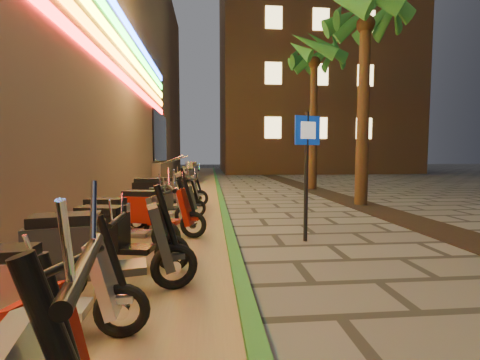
{
  "coord_description": "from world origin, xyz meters",
  "views": [
    {
      "loc": [
        -1.26,
        -2.94,
        1.58
      ],
      "look_at": [
        -0.79,
        2.14,
        1.2
      ],
      "focal_mm": 24.0,
      "sensor_mm": 36.0,
      "label": 1
    }
  ],
  "objects": [
    {
      "name": "ground",
      "position": [
        0.0,
        0.0,
        0.0
      ],
      "size": [
        120.0,
        120.0,
        0.0
      ],
      "primitive_type": "plane",
      "color": "#474442",
      "rests_on": "ground"
    },
    {
      "name": "parking_strip",
      "position": [
        -2.6,
        10.0,
        0.01
      ],
      "size": [
        3.4,
        60.0,
        0.01
      ],
      "primitive_type": "cube",
      "color": "#8C7251",
      "rests_on": "ground"
    },
    {
      "name": "green_curb",
      "position": [
        -0.9,
        10.0,
        0.05
      ],
      "size": [
        0.18,
        60.0,
        0.1
      ],
      "primitive_type": "cube",
      "color": "#2A6B28",
      "rests_on": "ground"
    },
    {
      "name": "planting_strip",
      "position": [
        3.6,
        5.0,
        0.01
      ],
      "size": [
        1.2,
        40.0,
        0.02
      ],
      "primitive_type": "cube",
      "color": "black",
      "rests_on": "ground"
    },
    {
      "name": "apartment_block",
      "position": [
        9.0,
        32.0,
        12.5
      ],
      "size": [
        18.0,
        16.06,
        25.0
      ],
      "color": "brown",
      "rests_on": "ground"
    },
    {
      "name": "palm_c",
      "position": [
        3.6,
        7.0,
        5.73
      ],
      "size": [
        2.97,
        3.02,
        6.91
      ],
      "color": "#472D19",
      "rests_on": "ground"
    },
    {
      "name": "palm_d",
      "position": [
        3.6,
        12.0,
        5.94
      ],
      "size": [
        2.97,
        3.02,
        7.16
      ],
      "color": "#472D19",
      "rests_on": "ground"
    },
    {
      "name": "pedestrian_sign",
      "position": [
        0.5,
        2.8,
        1.54
      ],
      "size": [
        0.51,
        0.18,
        2.38
      ],
      "rotation": [
        0.0,
        0.0,
        0.3
      ],
      "color": "black",
      "rests_on": "ground"
    },
    {
      "name": "scooter_4",
      "position": [
        -2.77,
        -0.21,
        0.47
      ],
      "size": [
        1.55,
        0.54,
        1.09
      ],
      "rotation": [
        0.0,
        0.0,
        0.06
      ],
      "color": "black",
      "rests_on": "ground"
    },
    {
      "name": "scooter_5",
      "position": [
        -2.52,
        0.61,
        0.55
      ],
      "size": [
        1.79,
        0.85,
        1.26
      ],
      "rotation": [
        0.0,
        0.0,
        0.23
      ],
      "color": "black",
      "rests_on": "ground"
    },
    {
      "name": "scooter_6",
      "position": [
        -2.55,
        1.59,
        0.5
      ],
      "size": [
        1.63,
        0.73,
        1.15
      ],
      "rotation": [
        0.0,
        0.0,
        -0.2
      ],
      "color": "black",
      "rests_on": "ground"
    },
    {
      "name": "scooter_7",
      "position": [
        -2.76,
        2.5,
        0.5
      ],
      "size": [
        1.63,
        0.68,
        1.14
      ],
      "rotation": [
        0.0,
        0.0,
        -0.16
      ],
      "color": "black",
      "rests_on": "ground"
    },
    {
      "name": "scooter_8",
      "position": [
        -2.38,
        3.37,
        0.51
      ],
      "size": [
        1.68,
        0.77,
        1.18
      ],
      "rotation": [
        0.0,
        0.0,
        -0.21
      ],
      "color": "black",
      "rests_on": "ground"
    },
    {
      "name": "scooter_9",
      "position": [
        -2.56,
        4.25,
        0.46
      ],
      "size": [
        1.52,
        0.69,
        1.07
      ],
      "rotation": [
        0.0,
        0.0,
        0.21
      ],
      "color": "black",
      "rests_on": "ground"
    },
    {
      "name": "scooter_10",
      "position": [
        -2.3,
        5.24,
        0.45
      ],
      "size": [
        1.47,
        0.62,
        1.03
      ],
      "rotation": [
        0.0,
        0.0,
        0.17
      ],
      "color": "black",
      "rests_on": "ground"
    },
    {
      "name": "scooter_11",
      "position": [
        -2.74,
        6.12,
        0.55
      ],
      "size": [
        1.79,
        0.63,
        1.26
      ],
      "rotation": [
        0.0,
        0.0,
        -0.06
      ],
      "color": "black",
      "rests_on": "ground"
    },
    {
      "name": "scooter_12",
      "position": [
        -2.41,
        7.14,
        0.52
      ],
      "size": [
        1.7,
        0.59,
        1.2
      ],
      "rotation": [
        0.0,
        0.0,
        -0.03
      ],
      "color": "black",
      "rests_on": "ground"
    }
  ]
}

